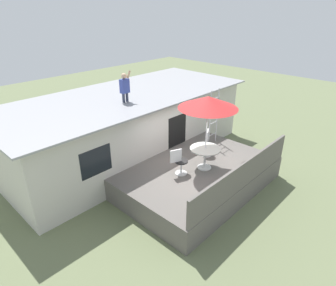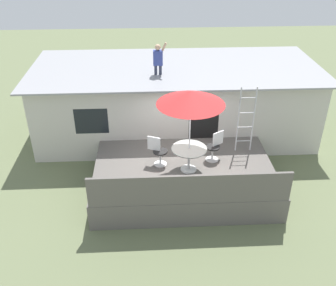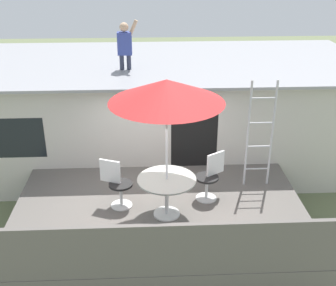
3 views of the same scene
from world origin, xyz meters
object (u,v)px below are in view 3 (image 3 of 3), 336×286
patio_table (167,187)px  step_ladder (260,135)px  patio_chair_left (117,184)px  person_figure (125,43)px  patio_chair_right (210,177)px  patio_umbrella (167,91)px

patio_table → step_ladder: (1.87, 1.01, 0.51)m
patio_chair_left → person_figure: bearing=109.3°
step_ladder → person_figure: 3.65m
step_ladder → patio_chair_left: size_ratio=2.39×
step_ladder → patio_chair_right: size_ratio=2.39×
patio_table → patio_umbrella: patio_umbrella is taller
patio_chair_left → patio_chair_right: bearing=27.8°
person_figure → patio_chair_right: 3.65m
patio_table → person_figure: bearing=104.1°
person_figure → patio_chair_left: size_ratio=1.21×
patio_table → patio_umbrella: 1.76m
patio_table → patio_umbrella: size_ratio=0.41×
patio_chair_right → patio_umbrella: bearing=0.0°
patio_umbrella → patio_chair_left: bearing=158.2°
step_ladder → patio_chair_right: step_ladder is taller
patio_table → patio_umbrella: bearing=63.4°
person_figure → patio_chair_left: (-0.12, -2.75, -2.02)m
patio_table → patio_umbrella: (0.00, 0.00, 1.76)m
patio_umbrella → step_ladder: bearing=28.5°
patio_chair_right → person_figure: bearing=-90.4°
patio_chair_left → step_ladder: bearing=35.1°
patio_table → person_figure: size_ratio=0.94×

